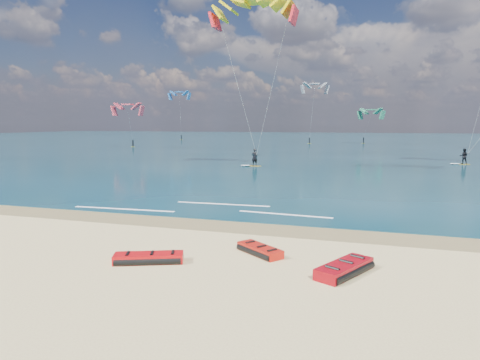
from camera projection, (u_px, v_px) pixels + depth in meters
name	position (u px, v px, depth m)	size (l,w,h in m)	color
ground	(290.00, 160.00, 56.86)	(320.00, 320.00, 0.00)	tan
wet_sand_strip	(158.00, 221.00, 21.80)	(320.00, 2.40, 0.01)	olive
sea	(333.00, 141.00, 117.49)	(320.00, 200.00, 0.04)	#0A3139
packed_kite_left	(149.00, 262.00, 15.36)	(2.65, 1.06, 0.39)	red
packed_kite_mid	(260.00, 254.00, 16.34)	(2.23, 1.01, 0.37)	red
packed_kite_right	(344.00, 274.00, 14.18)	(2.68, 1.21, 0.44)	#9B0610
kitesurfer_main	(254.00, 76.00, 44.97)	(8.69, 6.68, 18.59)	gold
shoreline_foam	(204.00, 209.00, 24.72)	(14.93, 3.62, 0.01)	white
distant_kites	(284.00, 120.00, 97.54)	(82.59, 38.97, 13.71)	orange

